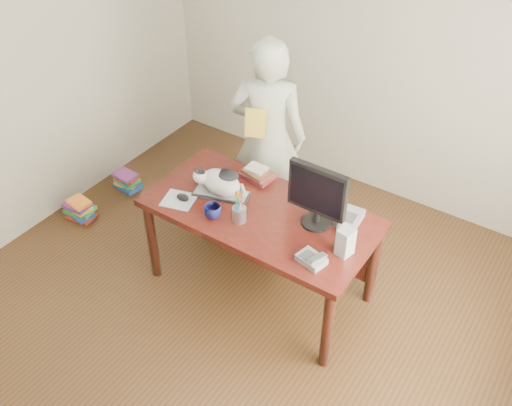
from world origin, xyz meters
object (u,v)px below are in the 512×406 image
object	(u,v)px
book_stack	(257,174)
speaker	(345,242)
mouse	(183,197)
coffee_mug	(213,211)
person	(268,138)
keyboard	(221,194)
baseball	(341,227)
calculator	(349,218)
pen_cup	(239,213)
book_pile_b	(127,181)
phone	(312,259)
book_pile_a	(80,209)
monitor	(317,194)
desk	(266,221)
cat	(219,182)

from	to	relation	value
book_stack	speaker	bearing A→B (deg)	-14.15
mouse	coffee_mug	size ratio (longest dim) A/B	0.95
person	keyboard	bearing A→B (deg)	71.73
baseball	calculator	bearing A→B (deg)	92.31
pen_cup	person	distance (m)	0.93
coffee_mug	baseball	distance (m)	0.86
coffee_mug	book_pile_b	size ratio (longest dim) A/B	0.46
phone	book_stack	distance (m)	0.94
book_pile_a	monitor	bearing A→B (deg)	7.55
desk	book_pile_b	distance (m)	1.82
book_stack	book_pile_a	distance (m)	1.75
speaker	monitor	bearing A→B (deg)	166.16
cat	phone	size ratio (longest dim) A/B	1.96
coffee_mug	speaker	world-z (taller)	speaker
cat	pen_cup	size ratio (longest dim) A/B	1.56
book_pile_a	coffee_mug	bearing A→B (deg)	-1.21
pen_cup	calculator	world-z (taller)	pen_cup
desk	monitor	world-z (taller)	monitor
cat	coffee_mug	distance (m)	0.25
desk	monitor	distance (m)	0.56
pen_cup	book_stack	size ratio (longest dim) A/B	0.99
book_pile_b	pen_cup	bearing A→B (deg)	-17.17
book_stack	baseball	bearing A→B (deg)	-5.61
pen_cup	book_pile_b	xyz separation A→B (m)	(-1.66, 0.51, -0.75)
monitor	speaker	size ratio (longest dim) A/B	2.34
keyboard	book_pile_a	world-z (taller)	keyboard
keyboard	calculator	size ratio (longest dim) A/B	1.98
monitor	person	size ratio (longest dim) A/B	0.28
pen_cup	book_stack	xyz separation A→B (m)	(-0.17, 0.47, -0.03)
monitor	phone	bearing A→B (deg)	-63.32
baseball	cat	bearing A→B (deg)	-171.60
phone	book_pile_b	bearing A→B (deg)	178.37
mouse	speaker	size ratio (longest dim) A/B	0.58
book_pile_a	calculator	bearing A→B (deg)	10.85
monitor	coffee_mug	size ratio (longest dim) A/B	3.82
keyboard	book_pile_a	distance (m)	1.59
desk	baseball	xyz separation A→B (m)	(0.56, 0.04, 0.18)
coffee_mug	baseball	world-z (taller)	coffee_mug
mouse	monitor	bearing A→B (deg)	1.52
desk	coffee_mug	distance (m)	0.43
desk	book_pile_b	size ratio (longest dim) A/B	6.20
coffee_mug	cat	bearing A→B (deg)	116.56
speaker	phone	bearing A→B (deg)	-113.53
mouse	coffee_mug	distance (m)	0.29
coffee_mug	person	xyz separation A→B (m)	(-0.17, 0.93, 0.03)
cat	book_pile_b	distance (m)	1.64
cat	desk	bearing A→B (deg)	-1.71
cat	book_pile_a	size ratio (longest dim) A/B	1.42
speaker	book_pile_b	size ratio (longest dim) A/B	0.76
speaker	person	xyz separation A→B (m)	(-1.06, 0.75, -0.02)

